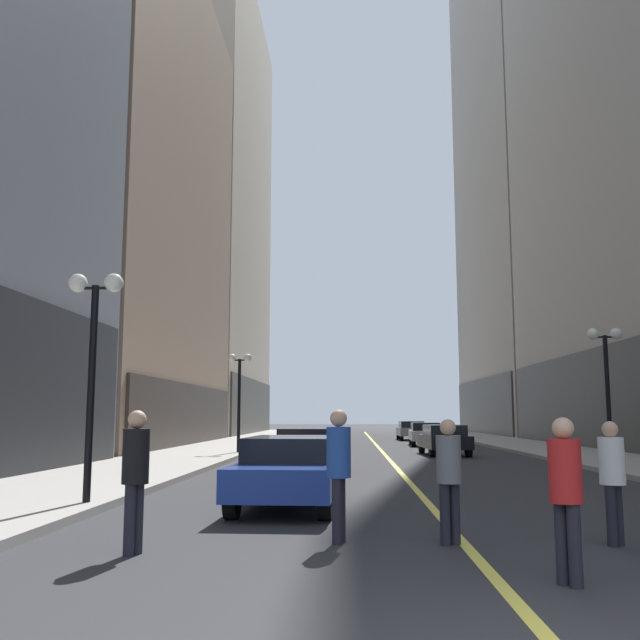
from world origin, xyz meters
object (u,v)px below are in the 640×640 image
at_px(pedestrian_in_white_shirt, 612,473).
at_px(pedestrian_in_blue_hoodie, 339,464).
at_px(street_lamp_right_mid, 606,366).
at_px(pedestrian_in_black_coat, 135,469).
at_px(street_lamp_left_far, 239,380).
at_px(car_silver, 425,433).
at_px(car_red, 306,447).
at_px(pedestrian_in_red_jacket, 566,486).
at_px(car_blue, 290,469).
at_px(pedestrian_in_grey_suit, 449,471).
at_px(street_lamp_left_near, 94,334).
at_px(car_grey, 411,430).
at_px(car_black, 444,439).

relative_size(pedestrian_in_white_shirt, pedestrian_in_blue_hoodie, 0.91).
bearing_deg(street_lamp_right_mid, pedestrian_in_black_coat, -129.31).
relative_size(pedestrian_in_white_shirt, street_lamp_left_far, 0.37).
xyz_separation_m(car_silver, street_lamp_right_mid, (3.63, -18.89, 2.54)).
xyz_separation_m(car_red, pedestrian_in_red_jacket, (3.66, -15.07, 0.28)).
relative_size(car_blue, street_lamp_right_mid, 1.02).
distance_m(pedestrian_in_grey_suit, pedestrian_in_black_coat, 4.16).
bearing_deg(pedestrian_in_black_coat, street_lamp_left_near, 117.77).
bearing_deg(street_lamp_right_mid, pedestrian_in_grey_suit, -118.41).
xyz_separation_m(car_red, pedestrian_in_black_coat, (-1.31, -13.66, 0.34)).
height_order(pedestrian_in_black_coat, street_lamp_left_near, street_lamp_left_near).
bearing_deg(pedestrian_in_red_jacket, car_silver, 86.45).
relative_size(car_grey, pedestrian_in_black_coat, 2.44).
bearing_deg(street_lamp_left_near, pedestrian_in_red_jacket, -37.54).
distance_m(car_blue, pedestrian_in_black_coat, 4.91).
height_order(car_grey, street_lamp_right_mid, street_lamp_right_mid).
xyz_separation_m(car_black, street_lamp_left_near, (-8.97, -18.27, 2.54)).
xyz_separation_m(street_lamp_left_near, street_lamp_right_mid, (12.80, 9.00, 0.00)).
bearing_deg(pedestrian_in_blue_hoodie, street_lamp_left_near, 146.30).
distance_m(car_blue, street_lamp_right_mid, 12.63).
xyz_separation_m(car_silver, pedestrian_in_blue_hoodie, (-4.47, -31.02, 0.35)).
xyz_separation_m(pedestrian_in_red_jacket, pedestrian_in_blue_hoodie, (-2.40, 2.32, 0.07)).
bearing_deg(pedestrian_in_red_jacket, car_blue, 119.21).
distance_m(pedestrian_in_red_jacket, street_lamp_right_mid, 15.70).
distance_m(pedestrian_in_grey_suit, street_lamp_left_far, 21.90).
relative_size(car_blue, pedestrian_in_black_coat, 2.52).
xyz_separation_m(car_blue, car_silver, (5.45, 27.29, -0.00)).
xyz_separation_m(pedestrian_in_black_coat, street_lamp_right_mid, (10.67, 13.04, 2.20)).
xyz_separation_m(car_red, pedestrian_in_grey_suit, (2.76, -12.81, 0.26)).
xyz_separation_m(car_grey, pedestrian_in_blue_hoodie, (-4.47, -40.46, 0.34)).
bearing_deg(car_blue, street_lamp_left_near, -170.86).
relative_size(car_red, car_silver, 0.99).
relative_size(car_silver, car_grey, 0.93).
bearing_deg(pedestrian_in_red_jacket, pedestrian_in_white_shirt, 60.27).
height_order(car_silver, street_lamp_right_mid, street_lamp_right_mid).
distance_m(car_red, car_grey, 28.30).
height_order(car_red, car_silver, same).
distance_m(car_silver, pedestrian_in_blue_hoodie, 31.34).
relative_size(car_silver, street_lamp_left_near, 0.92).
relative_size(car_black, pedestrian_in_black_coat, 2.36).
xyz_separation_m(pedestrian_in_grey_suit, street_lamp_left_near, (-6.20, 3.19, 2.28)).
xyz_separation_m(pedestrian_in_white_shirt, pedestrian_in_red_jacket, (-1.32, -2.31, 0.04)).
distance_m(pedestrian_in_white_shirt, pedestrian_in_blue_hoodie, 3.72).
height_order(car_silver, pedestrian_in_blue_hoodie, pedestrian_in_blue_hoodie).
bearing_deg(pedestrian_in_red_jacket, pedestrian_in_black_coat, 164.12).
distance_m(car_blue, car_black, 18.44).
bearing_deg(pedestrian_in_black_coat, street_lamp_left_far, 95.59).
bearing_deg(street_lamp_left_far, pedestrian_in_blue_hoodie, -77.28).
relative_size(car_red, pedestrian_in_black_coat, 2.26).
distance_m(pedestrian_in_black_coat, pedestrian_in_red_jacket, 5.17).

